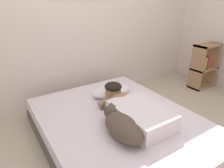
{
  "coord_description": "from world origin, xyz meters",
  "views": [
    {
      "loc": [
        -1.23,
        -1.17,
        1.43
      ],
      "look_at": [
        -0.09,
        0.61,
        0.53
      ],
      "focal_mm": 32.04,
      "sensor_mm": 36.0,
      "label": 1
    }
  ],
  "objects_px": {
    "pillow": "(112,91)",
    "person_lying": "(132,108)",
    "dog": "(122,125)",
    "bookshelf": "(204,66)",
    "bed": "(119,128)",
    "coffee_cup": "(112,99)",
    "cell_phone": "(139,122)"
  },
  "relations": [
    {
      "from": "person_lying",
      "to": "bookshelf",
      "type": "height_order",
      "value": "bookshelf"
    },
    {
      "from": "pillow",
      "to": "person_lying",
      "type": "height_order",
      "value": "person_lying"
    },
    {
      "from": "bed",
      "to": "bookshelf",
      "type": "height_order",
      "value": "bookshelf"
    },
    {
      "from": "bed",
      "to": "person_lying",
      "type": "bearing_deg",
      "value": -35.51
    },
    {
      "from": "dog",
      "to": "coffee_cup",
      "type": "bearing_deg",
      "value": 65.36
    },
    {
      "from": "dog",
      "to": "bookshelf",
      "type": "bearing_deg",
      "value": 16.99
    },
    {
      "from": "pillow",
      "to": "coffee_cup",
      "type": "height_order",
      "value": "pillow"
    },
    {
      "from": "pillow",
      "to": "cell_phone",
      "type": "relative_size",
      "value": 3.71
    },
    {
      "from": "dog",
      "to": "bookshelf",
      "type": "xyz_separation_m",
      "value": [
        2.17,
        0.66,
        0.0
      ]
    },
    {
      "from": "coffee_cup",
      "to": "cell_phone",
      "type": "relative_size",
      "value": 0.89
    },
    {
      "from": "bed",
      "to": "coffee_cup",
      "type": "relative_size",
      "value": 15.79
    },
    {
      "from": "pillow",
      "to": "dog",
      "type": "bearing_deg",
      "value": -116.16
    },
    {
      "from": "pillow",
      "to": "bookshelf",
      "type": "bearing_deg",
      "value": -2.95
    },
    {
      "from": "bookshelf",
      "to": "cell_phone",
      "type": "bearing_deg",
      "value": -162.84
    },
    {
      "from": "coffee_cup",
      "to": "person_lying",
      "type": "bearing_deg",
      "value": -91.97
    },
    {
      "from": "dog",
      "to": "bookshelf",
      "type": "relative_size",
      "value": 0.77
    },
    {
      "from": "bed",
      "to": "coffee_cup",
      "type": "xyz_separation_m",
      "value": [
        0.12,
        0.33,
        0.18
      ]
    },
    {
      "from": "person_lying",
      "to": "cell_phone",
      "type": "xyz_separation_m",
      "value": [
        0.0,
        -0.11,
        -0.1
      ]
    },
    {
      "from": "person_lying",
      "to": "bookshelf",
      "type": "distance_m",
      "value": 1.96
    },
    {
      "from": "cell_phone",
      "to": "dog",
      "type": "bearing_deg",
      "value": -164.3
    },
    {
      "from": "cell_phone",
      "to": "coffee_cup",
      "type": "bearing_deg",
      "value": 88.91
    },
    {
      "from": "person_lying",
      "to": "bookshelf",
      "type": "xyz_separation_m",
      "value": [
        1.91,
        0.48,
        -0.0
      ]
    },
    {
      "from": "bed",
      "to": "coffee_cup",
      "type": "distance_m",
      "value": 0.4
    },
    {
      "from": "person_lying",
      "to": "bookshelf",
      "type": "relative_size",
      "value": 1.23
    },
    {
      "from": "pillow",
      "to": "dog",
      "type": "relative_size",
      "value": 0.9
    },
    {
      "from": "dog",
      "to": "bookshelf",
      "type": "distance_m",
      "value": 2.27
    },
    {
      "from": "dog",
      "to": "cell_phone",
      "type": "relative_size",
      "value": 4.11
    },
    {
      "from": "coffee_cup",
      "to": "cell_phone",
      "type": "distance_m",
      "value": 0.52
    },
    {
      "from": "cell_phone",
      "to": "bookshelf",
      "type": "bearing_deg",
      "value": 17.16
    },
    {
      "from": "bed",
      "to": "dog",
      "type": "xyz_separation_m",
      "value": [
        -0.15,
        -0.26,
        0.24
      ]
    },
    {
      "from": "bed",
      "to": "dog",
      "type": "height_order",
      "value": "dog"
    },
    {
      "from": "person_lying",
      "to": "bed",
      "type": "bearing_deg",
      "value": 144.49
    }
  ]
}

